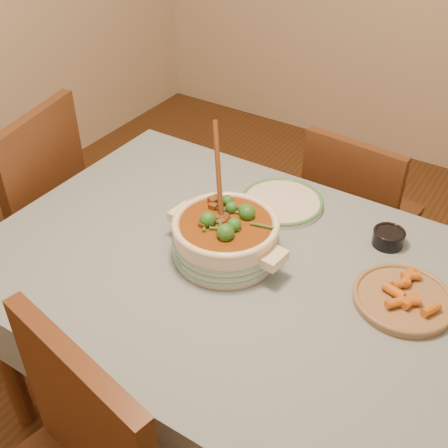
% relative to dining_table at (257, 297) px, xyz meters
% --- Properties ---
extents(floor, '(4.50, 4.50, 0.00)m').
position_rel_dining_table_xyz_m(floor, '(0.00, 0.00, -0.66)').
color(floor, '#442A13').
rests_on(floor, ground).
extents(dining_table, '(1.68, 1.08, 0.76)m').
position_rel_dining_table_xyz_m(dining_table, '(0.00, 0.00, 0.00)').
color(dining_table, brown).
rests_on(dining_table, floor).
extents(stew_casserole, '(0.40, 0.34, 0.38)m').
position_rel_dining_table_xyz_m(stew_casserole, '(-0.13, 0.02, 0.17)').
color(stew_casserole, '#EEE3C7').
rests_on(stew_casserole, dining_table).
extents(white_plate, '(0.29, 0.29, 0.02)m').
position_rel_dining_table_xyz_m(white_plate, '(-0.11, 0.35, 0.10)').
color(white_plate, silver).
rests_on(white_plate, dining_table).
extents(condiment_bowl, '(0.12, 0.12, 0.05)m').
position_rel_dining_table_xyz_m(condiment_bowl, '(0.27, 0.34, 0.12)').
color(condiment_bowl, black).
rests_on(condiment_bowl, dining_table).
extents(fried_plate, '(0.31, 0.31, 0.05)m').
position_rel_dining_table_xyz_m(fried_plate, '(0.39, 0.12, 0.11)').
color(fried_plate, '#917350').
rests_on(fried_plate, dining_table).
extents(chair_far, '(0.43, 0.43, 0.86)m').
position_rel_dining_table_xyz_m(chair_far, '(0.01, 0.81, -0.17)').
color(chair_far, '#522B19').
rests_on(chair_far, floor).
extents(chair_left, '(0.55, 0.55, 0.98)m').
position_rel_dining_table_xyz_m(chair_left, '(-1.09, 0.05, -0.11)').
color(chair_left, '#522B19').
rests_on(chair_left, floor).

